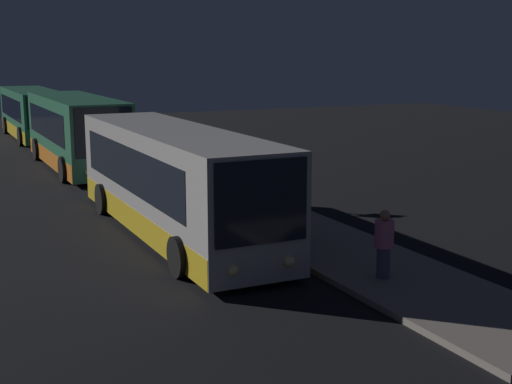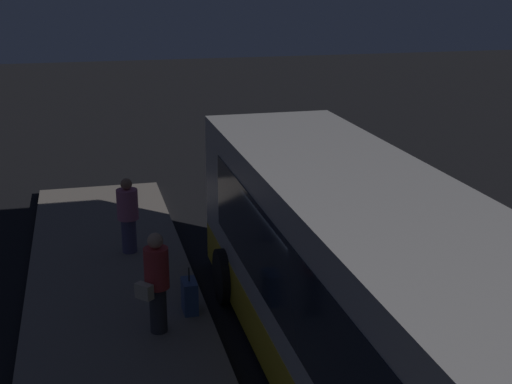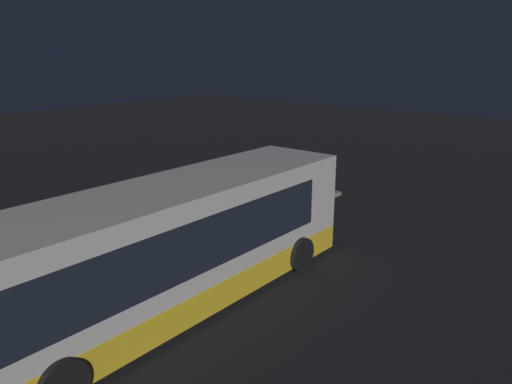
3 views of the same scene
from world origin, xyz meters
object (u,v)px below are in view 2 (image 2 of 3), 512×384
Objects in this scene: suitcase at (190,296)px; passenger_boarding at (128,214)px; bus_lead at (381,313)px; passenger_waiting at (156,280)px.

passenger_boarding is at bearing 14.68° from suitcase.
bus_lead reaches higher than passenger_boarding.
suitcase is at bearing 74.87° from passenger_boarding.
passenger_waiting is (-3.56, -0.18, 0.07)m from passenger_boarding.
bus_lead reaches higher than suitcase.
passenger_waiting is 1.04m from suitcase.
bus_lead is 3.78m from passenger_waiting.
passenger_waiting is at bearing 63.09° from passenger_boarding.
suitcase is (-2.98, -0.78, -0.55)m from passenger_boarding.
bus_lead is 6.78× the size of passenger_waiting.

